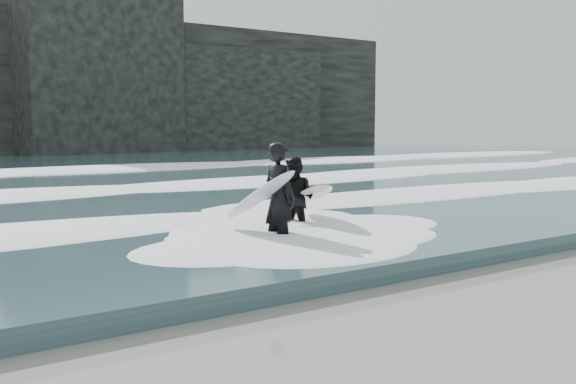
% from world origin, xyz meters
% --- Properties ---
extents(sea, '(90.00, 52.00, 0.30)m').
position_xyz_m(sea, '(0.00, 29.00, 0.15)').
color(sea, '#304A4F').
rests_on(sea, ground).
extents(foam_near, '(60.00, 3.20, 0.20)m').
position_xyz_m(foam_near, '(0.00, 9.00, 0.40)').
color(foam_near, white).
rests_on(foam_near, sea).
extents(foam_mid, '(60.00, 4.00, 0.24)m').
position_xyz_m(foam_mid, '(0.00, 16.00, 0.42)').
color(foam_mid, white).
rests_on(foam_mid, sea).
extents(foam_far, '(60.00, 4.80, 0.30)m').
position_xyz_m(foam_far, '(0.00, 25.00, 0.45)').
color(foam_far, white).
rests_on(foam_far, sea).
extents(surfer_left, '(1.06, 1.86, 1.94)m').
position_xyz_m(surfer_left, '(0.21, 5.89, 0.98)').
color(surfer_left, black).
rests_on(surfer_left, ground).
extents(surfer_right, '(1.61, 2.28, 1.62)m').
position_xyz_m(surfer_right, '(1.32, 6.76, 0.82)').
color(surfer_right, black).
rests_on(surfer_right, ground).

